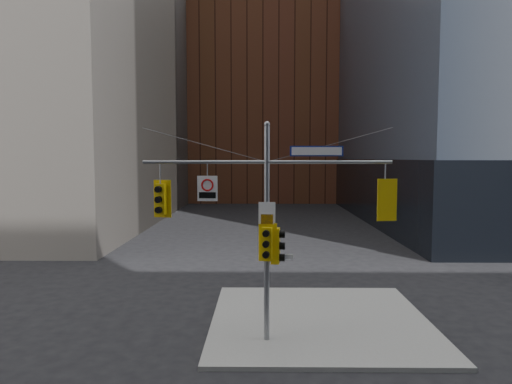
{
  "coord_description": "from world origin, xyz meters",
  "views": [
    {
      "loc": [
        -0.18,
        -12.66,
        6.14
      ],
      "look_at": [
        -0.35,
        2.0,
        5.03
      ],
      "focal_mm": 32.0,
      "sensor_mm": 36.0,
      "label": 1
    }
  ],
  "objects_px": {
    "traffic_light_pole_side": "(277,246)",
    "street_sign_blade": "(317,151)",
    "signal_assembly": "(267,211)",
    "regulatory_sign_arm": "(207,188)",
    "traffic_light_west_arm": "(161,199)",
    "traffic_light_pole_front": "(267,243)",
    "traffic_light_east_arm": "(385,199)"
  },
  "relations": [
    {
      "from": "traffic_light_pole_front",
      "to": "traffic_light_pole_side",
      "type": "bearing_deg",
      "value": 49.39
    },
    {
      "from": "traffic_light_east_arm",
      "to": "traffic_light_pole_front",
      "type": "bearing_deg",
      "value": -3.39
    },
    {
      "from": "traffic_light_pole_side",
      "to": "regulatory_sign_arm",
      "type": "relative_size",
      "value": 1.41
    },
    {
      "from": "traffic_light_west_arm",
      "to": "traffic_light_pole_front",
      "type": "relative_size",
      "value": 0.98
    },
    {
      "from": "traffic_light_west_arm",
      "to": "traffic_light_east_arm",
      "type": "height_order",
      "value": "traffic_light_east_arm"
    },
    {
      "from": "traffic_light_west_arm",
      "to": "traffic_light_pole_side",
      "type": "xyz_separation_m",
      "value": [
        3.77,
        -0.01,
        -1.52
      ]
    },
    {
      "from": "signal_assembly",
      "to": "traffic_light_west_arm",
      "type": "bearing_deg",
      "value": 179.79
    },
    {
      "from": "traffic_light_east_arm",
      "to": "traffic_light_pole_front",
      "type": "relative_size",
      "value": 1.08
    },
    {
      "from": "traffic_light_east_arm",
      "to": "street_sign_blade",
      "type": "bearing_deg",
      "value": -7.49
    },
    {
      "from": "traffic_light_pole_front",
      "to": "street_sign_blade",
      "type": "xyz_separation_m",
      "value": [
        1.59,
        0.27,
        2.93
      ]
    },
    {
      "from": "traffic_light_pole_side",
      "to": "traffic_light_west_arm",
      "type": "bearing_deg",
      "value": 98.03
    },
    {
      "from": "regulatory_sign_arm",
      "to": "street_sign_blade",
      "type": "bearing_deg",
      "value": 2.84
    },
    {
      "from": "traffic_light_west_arm",
      "to": "street_sign_blade",
      "type": "xyz_separation_m",
      "value": [
        5.04,
        -0.01,
        1.55
      ]
    },
    {
      "from": "traffic_light_pole_front",
      "to": "street_sign_blade",
      "type": "distance_m",
      "value": 3.34
    },
    {
      "from": "traffic_light_pole_front",
      "to": "regulatory_sign_arm",
      "type": "height_order",
      "value": "regulatory_sign_arm"
    },
    {
      "from": "traffic_light_west_arm",
      "to": "regulatory_sign_arm",
      "type": "bearing_deg",
      "value": 8.4
    },
    {
      "from": "traffic_light_pole_front",
      "to": "regulatory_sign_arm",
      "type": "bearing_deg",
      "value": -177.17
    },
    {
      "from": "signal_assembly",
      "to": "regulatory_sign_arm",
      "type": "xyz_separation_m",
      "value": [
        -1.92,
        -0.02,
        0.76
      ]
    },
    {
      "from": "traffic_light_east_arm",
      "to": "traffic_light_pole_side",
      "type": "bearing_deg",
      "value": -7.42
    },
    {
      "from": "signal_assembly",
      "to": "street_sign_blade",
      "type": "xyz_separation_m",
      "value": [
        1.59,
        0.0,
        1.93
      ]
    },
    {
      "from": "signal_assembly",
      "to": "traffic_light_east_arm",
      "type": "relative_size",
      "value": 5.95
    },
    {
      "from": "signal_assembly",
      "to": "traffic_light_west_arm",
      "type": "relative_size",
      "value": 6.49
    },
    {
      "from": "street_sign_blade",
      "to": "traffic_light_east_arm",
      "type": "bearing_deg",
      "value": -2.9
    },
    {
      "from": "traffic_light_east_arm",
      "to": "regulatory_sign_arm",
      "type": "bearing_deg",
      "value": -7.22
    },
    {
      "from": "signal_assembly",
      "to": "traffic_light_west_arm",
      "type": "xyz_separation_m",
      "value": [
        -3.45,
        0.01,
        0.38
      ]
    },
    {
      "from": "traffic_light_pole_front",
      "to": "regulatory_sign_arm",
      "type": "distance_m",
      "value": 2.62
    },
    {
      "from": "traffic_light_east_arm",
      "to": "signal_assembly",
      "type": "bearing_deg",
      "value": -7.42
    },
    {
      "from": "signal_assembly",
      "to": "traffic_light_west_arm",
      "type": "distance_m",
      "value": 3.47
    },
    {
      "from": "traffic_light_pole_front",
      "to": "traffic_light_east_arm",
      "type": "bearing_deg",
      "value": 14.18
    },
    {
      "from": "signal_assembly",
      "to": "traffic_light_pole_front",
      "type": "bearing_deg",
      "value": -89.77
    },
    {
      "from": "traffic_light_pole_side",
      "to": "street_sign_blade",
      "type": "bearing_deg",
      "value": -81.64
    },
    {
      "from": "traffic_light_pole_side",
      "to": "traffic_light_pole_front",
      "type": "xyz_separation_m",
      "value": [
        -0.33,
        -0.27,
        0.14
      ]
    }
  ]
}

